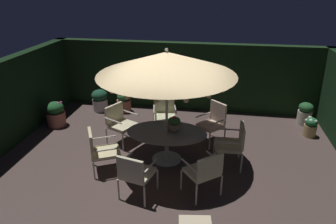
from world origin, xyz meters
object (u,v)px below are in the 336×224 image
at_px(potted_plant_right_far, 56,114).
at_px(potted_plant_back_left, 124,102).
at_px(potted_plant_back_right, 310,126).
at_px(potted_plant_left_near, 305,113).
at_px(patio_chair_northeast, 135,172).
at_px(patio_chair_southwest, 165,112).
at_px(patio_umbrella, 167,63).
at_px(patio_dining_table, 167,138).
at_px(patio_chair_west, 119,121).
at_px(patio_chair_south, 214,120).
at_px(potted_plant_right_near, 100,100).
at_px(patio_chair_north, 100,149).
at_px(patio_chair_southeast, 233,142).
at_px(potted_plant_left_far, 164,104).
at_px(centerpiece_planter, 174,123).
at_px(patio_chair_east, 205,170).

height_order(potted_plant_right_far, potted_plant_back_left, potted_plant_right_far).
relative_size(potted_plant_back_right, potted_plant_left_near, 0.82).
bearing_deg(patio_chair_northeast, patio_chair_southwest, 89.30).
bearing_deg(patio_chair_northeast, potted_plant_back_right, 39.56).
bearing_deg(patio_chair_northeast, patio_umbrella, 76.45).
distance_m(potted_plant_back_left, potted_plant_left_near, 5.37).
height_order(patio_chair_northeast, potted_plant_right_far, patio_chair_northeast).
distance_m(patio_dining_table, patio_chair_west, 1.47).
xyz_separation_m(patio_umbrella, patio_chair_southwest, (-0.31, 1.44, -1.72)).
xyz_separation_m(patio_chair_south, potted_plant_right_near, (-3.59, 1.45, -0.23)).
distance_m(patio_chair_north, potted_plant_back_left, 3.27).
distance_m(patio_chair_south, potted_plant_right_near, 3.88).
bearing_deg(potted_plant_right_far, patio_chair_north, -42.72).
xyz_separation_m(potted_plant_right_far, potted_plant_back_left, (1.59, 1.30, -0.05)).
height_order(patio_chair_southeast, patio_chair_south, patio_chair_south).
bearing_deg(patio_chair_west, potted_plant_left_near, 21.26).
bearing_deg(potted_plant_back_right, potted_plant_right_near, 173.13).
bearing_deg(potted_plant_left_far, potted_plant_left_near, -1.21).
bearing_deg(patio_chair_southwest, centerpiece_planter, -71.39).
bearing_deg(potted_plant_left_near, patio_umbrella, -144.45).
xyz_separation_m(patio_chair_north, patio_chair_west, (-0.00, 1.31, 0.04)).
distance_m(patio_chair_southwest, potted_plant_left_far, 1.24).
height_order(patio_chair_east, potted_plant_right_far, patio_chair_east).
distance_m(patio_chair_north, patio_chair_northeast, 1.23).
distance_m(patio_chair_northeast, potted_plant_left_near, 5.57).
height_order(patio_chair_north, patio_chair_south, patio_chair_south).
bearing_deg(potted_plant_left_near, patio_chair_southeast, -129.94).
distance_m(patio_umbrella, potted_plant_left_near, 4.79).
bearing_deg(centerpiece_planter, potted_plant_right_far, 161.40).
bearing_deg(potted_plant_back_left, patio_chair_southeast, -37.51).
bearing_deg(patio_chair_northeast, patio_chair_north, 142.13).
xyz_separation_m(patio_chair_northeast, potted_plant_back_right, (3.89, 3.21, -0.30)).
bearing_deg(patio_dining_table, potted_plant_back_right, 26.76).
bearing_deg(potted_plant_left_far, patio_chair_southwest, -78.66).
distance_m(patio_chair_east, potted_plant_right_near, 5.06).
height_order(patio_chair_northeast, patio_chair_south, patio_chair_south).
height_order(patio_umbrella, potted_plant_left_near, patio_umbrella).
bearing_deg(patio_chair_west, potted_plant_back_left, 104.32).
relative_size(patio_chair_northeast, potted_plant_back_right, 1.80).
bearing_deg(potted_plant_left_far, patio_chair_south, -45.08).
relative_size(patio_umbrella, patio_chair_west, 2.95).
distance_m(centerpiece_planter, patio_chair_south, 1.37).
bearing_deg(patio_chair_south, patio_dining_table, -133.35).
height_order(patio_chair_northeast, potted_plant_right_near, patio_chair_northeast).
height_order(potted_plant_left_far, potted_plant_back_left, potted_plant_back_left).
bearing_deg(patio_chair_west, patio_chair_southwest, 38.19).
bearing_deg(patio_umbrella, patio_chair_southwest, 102.06).
height_order(patio_dining_table, patio_chair_south, patio_chair_south).
height_order(centerpiece_planter, patio_chair_north, centerpiece_planter).
distance_m(patio_chair_north, patio_chair_southeast, 2.87).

